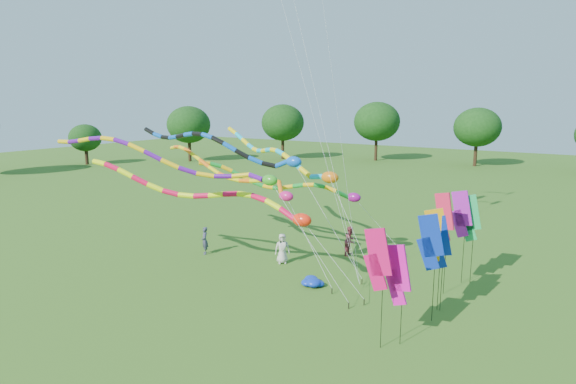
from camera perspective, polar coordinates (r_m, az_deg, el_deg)
The scene contains 20 objects.
ground at distance 22.77m, azimuth -1.74°, elevation -13.43°, with size 160.00×160.00×0.00m, color #275917.
tree_ring at distance 20.39m, azimuth 0.07°, elevation -0.52°, with size 119.86×121.69×9.68m.
tube_kite_red at distance 24.66m, azimuth -8.01°, elevation -0.64°, with size 14.72×3.20×6.72m.
tube_kite_orange at distance 28.37m, azimuth -6.16°, elevation 2.12°, with size 14.20×3.58×7.01m.
tube_kite_purple at distance 24.00m, azimuth -12.94°, elevation 3.54°, with size 15.40×3.71×8.21m.
tube_kite_blue at distance 27.34m, azimuth -6.79°, elevation 5.13°, with size 14.51×1.55×8.16m.
tube_kite_cyan at distance 29.36m, azimuth -0.46°, elevation 4.03°, with size 13.92×5.98×7.93m.
tube_kite_green at distance 29.45m, azimuth 1.10°, elevation 0.72°, with size 11.69×4.81×6.12m.
banner_pole_blue_a at distance 22.41m, azimuth 17.38°, elevation -5.72°, with size 1.16×0.23×4.42m.
banner_pole_violet at distance 26.08m, azimuth 19.82°, elevation -2.50°, with size 1.16×0.14×4.90m.
banner_pole_magenta_b at distance 19.13m, azimuth 12.82°, elevation -9.58°, with size 1.16×0.25×4.02m.
banner_pole_magenta_a at distance 18.44m, azimuth 10.55°, elevation -7.90°, with size 1.16×0.09×4.75m.
banner_pole_blue_b at distance 21.12m, azimuth 16.49°, elevation -5.75°, with size 1.14×0.37×4.75m.
banner_pole_red at distance 24.35m, azimuth 17.95°, elevation -2.91°, with size 1.12×0.46×5.06m.
banner_pole_orange at distance 22.29m, azimuth 17.10°, elevation -4.97°, with size 1.11×0.50×4.73m.
banner_pole_green at distance 26.28m, azimuth 20.71°, elevation -2.93°, with size 1.16×0.23×4.69m.
blue_nylon_heap at distance 25.13m, azimuth 3.87°, elevation -10.58°, with size 1.01×1.02×0.45m.
person_a at distance 28.13m, azimuth -0.68°, elevation -6.71°, with size 0.87×0.56×1.77m, color beige.
person_b at distance 30.22m, azimuth -9.84°, elevation -5.69°, with size 0.62×0.41×1.70m, color #393A50.
person_c at distance 29.75m, azimuth 7.39°, elevation -5.77°, with size 0.88×0.69×1.82m, color maroon.
Camera 1 is at (11.78, -17.11, 9.33)m, focal length 30.00 mm.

